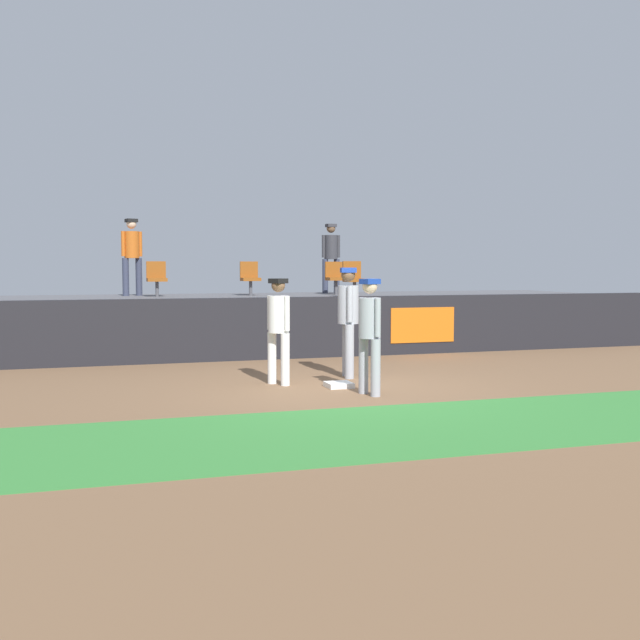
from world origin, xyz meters
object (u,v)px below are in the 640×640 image
Objects in this scene: seat_front_right at (353,277)px; seat_back_right at (335,276)px; player_runner_visitor at (348,314)px; seat_back_center at (250,276)px; spectator_capped at (132,251)px; player_coach_visitor at (370,328)px; seat_back_left at (157,277)px; spectator_hooded at (331,253)px; first_base at (339,385)px; player_fielder_home at (278,324)px.

seat_front_right is 1.81m from seat_back_right.
seat_back_center is (-0.40, 6.13, 0.57)m from player_runner_visitor.
seat_back_center is 2.93m from spectator_capped.
seat_back_left is (-2.37, 7.91, 0.66)m from player_coach_visitor.
seat_back_left is at bearing -180.00° from seat_back_right.
spectator_hooded reaches higher than player_coach_visitor.
first_base is 1.39m from player_fielder_home.
spectator_capped is at bearing 172.74° from seat_back_right.
player_fielder_home is at bearing 145.95° from first_base.
spectator_hooded is at bearing 151.09° from player_coach_visitor.
first_base is 0.21× the size of player_runner_visitor.
seat_back_center is 2.74m from seat_front_right.
spectator_capped is at bearing -175.49° from player_coach_visitor.
seat_back_right is 0.45× the size of spectator_hooded.
seat_front_right is 5.47m from spectator_capped.
seat_front_right is at bearing -94.91° from seat_back_right.
spectator_capped reaches higher than first_base.
seat_back_center and seat_back_right have the same top height.
seat_back_center is 1.00× the size of seat_back_right.
player_runner_visitor reaches higher than player_fielder_home.
seat_back_right is (2.22, 0.00, 0.00)m from seat_back_center.
spectator_hooded is 0.99× the size of spectator_capped.
spectator_hooded reaches higher than player_fielder_home.
seat_front_right reaches higher than player_fielder_home.
player_fielder_home is 8.46m from spectator_hooded.
seat_back_center is at bearing 89.20° from first_base.
seat_back_right is at bearing 0.00° from seat_back_left.
seat_front_right is at bearing 79.23° from spectator_hooded.
first_base is at bearing -15.06° from player_runner_visitor.
spectator_hooded is (0.40, 2.90, 0.61)m from seat_front_right.
spectator_hooded is (2.07, 7.23, 1.18)m from player_runner_visitor.
seat_back_center and seat_back_left have the same top height.
spectator_capped is at bearing 129.43° from seat_back_left.
player_runner_visitor is 6.17m from seat_back_center.
player_runner_visitor is 7.57m from spectator_capped.
player_fielder_home is 0.91× the size of player_runner_visitor.
player_runner_visitor is 4.67m from seat_front_right.
player_runner_visitor is at bearing 77.34° from player_fielder_home.
player_fielder_home is at bearing -98.19° from seat_back_center.
seat_back_left is 1.00× the size of seat_back_right.
seat_front_right reaches higher than player_runner_visitor.
player_coach_visitor is at bearing 2.56° from player_runner_visitor.
first_base is 7.65m from seat_back_right.
seat_back_right is (1.82, 6.13, 0.57)m from player_runner_visitor.
spectator_hooded is at bearing 126.23° from player_fielder_home.
seat_back_center is 0.45× the size of spectator_hooded.
seat_front_right is 1.00× the size of seat_back_right.
first_base is 5.96m from seat_front_right.
player_coach_visitor is at bearing 91.91° from spectator_capped.
seat_front_right is at bearing -41.03° from seat_back_center.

